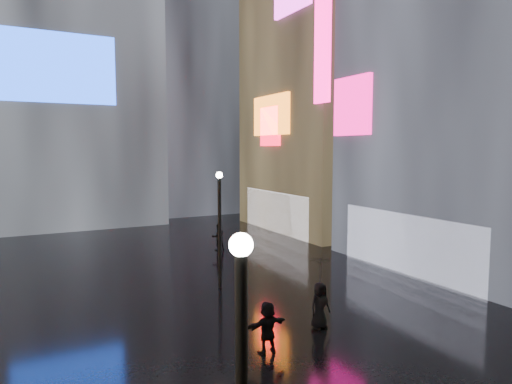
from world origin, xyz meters
TOP-DOWN VIEW (x-y plane):
  - ground at (0.00, 20.00)m, footprint 140.00×140.00m
  - building_right_far at (15.98, 30.00)m, footprint 10.28×12.00m
  - tower_flank_right at (9.00, 46.00)m, footprint 12.00×12.00m
  - lamp_far at (1.95, 19.18)m, footprint 0.30×0.30m
  - pedestrian_4 at (3.21, 13.35)m, footprint 0.81×0.55m
  - pedestrian_5 at (0.65, 12.50)m, footprint 1.51×0.58m
  - pedestrian_7 at (4.86, 26.25)m, footprint 0.86×0.70m
  - umbrella_2 at (3.21, 13.35)m, footprint 1.37×1.37m

SIDE VIEW (x-z plane):
  - ground at x=0.00m, z-range 0.00..0.00m
  - pedestrian_5 at x=0.65m, z-range 0.00..1.59m
  - pedestrian_4 at x=3.21m, z-range 0.00..1.60m
  - pedestrian_7 at x=4.86m, z-range 0.00..1.63m
  - umbrella_2 at x=3.21m, z-range 1.60..2.50m
  - lamp_far at x=1.95m, z-range 0.34..5.54m
  - building_right_far at x=15.98m, z-range -0.02..27.98m
  - tower_flank_right at x=9.00m, z-range 0.00..34.00m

